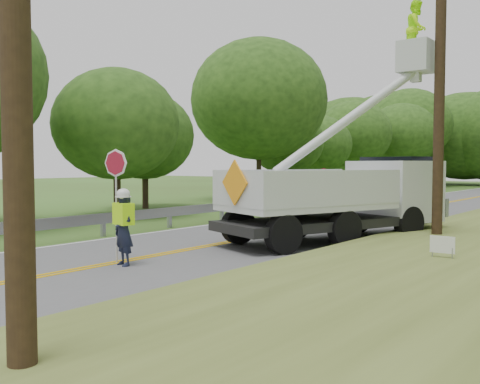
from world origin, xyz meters
The scene contains 10 objects.
ground centered at (0.00, 0.00, 0.00)m, with size 140.00×140.00×0.00m, color #3C4F1F.
road centered at (0.00, 14.00, 0.01)m, with size 7.20×96.00×0.03m.
guardrail centered at (-4.02, 14.91, 0.55)m, with size 0.18×48.00×0.77m.
treeline_left centered at (-10.48, 28.34, 5.51)m, with size 9.53×54.90×10.34m.
flagger centered at (0.44, 1.09, 0.98)m, with size 1.09×0.51×2.69m.
bucket_truck centered at (2.81, 8.64, 1.62)m, with size 4.74×7.78×7.17m.
suv_silver centered at (-1.34, 16.33, 0.77)m, with size 2.50×5.43×1.51m, color silver.
suv_darkgrey centered at (-2.30, 25.59, 0.79)m, with size 2.16×5.30×1.54m, color #33353A.
stop_sign_permanent centered at (-3.92, 18.20, 1.39)m, with size 0.43×0.20×2.15m.
yard_sign centered at (6.39, 5.06, 0.56)m, with size 0.54×0.06×0.77m.
Camera 1 is at (10.10, -6.87, 2.36)m, focal length 40.07 mm.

